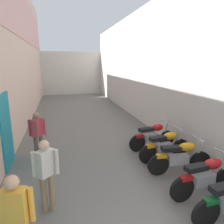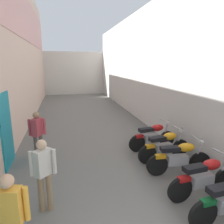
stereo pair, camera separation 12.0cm
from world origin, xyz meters
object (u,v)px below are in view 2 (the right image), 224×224
(motorcycle_fourth, at_px, (180,157))
(motorcycle_fifth, at_px, (165,145))
(motorcycle_sixth, at_px, (153,136))
(pedestrian_mid_alley, at_px, (44,170))
(pedestrian_by_doorway, at_px, (11,217))
(pedestrian_further_down, at_px, (37,132))
(motorcycle_third, at_px, (204,177))

(motorcycle_fourth, relative_size, motorcycle_fifth, 1.01)
(motorcycle_sixth, bearing_deg, motorcycle_fourth, -90.00)
(pedestrian_mid_alley, bearing_deg, motorcycle_fourth, 11.23)
(motorcycle_fourth, height_order, pedestrian_mid_alley, pedestrian_mid_alley)
(pedestrian_mid_alley, bearing_deg, motorcycle_fifth, 24.06)
(motorcycle_sixth, relative_size, pedestrian_mid_alley, 1.17)
(pedestrian_by_doorway, xyz_separation_m, pedestrian_mid_alley, (0.34, 1.25, 0.00))
(pedestrian_by_doorway, height_order, pedestrian_further_down, same)
(motorcycle_sixth, distance_m, pedestrian_mid_alley, 4.29)
(motorcycle_third, xyz_separation_m, motorcycle_sixth, (-0.00, 2.81, 0.00))
(motorcycle_fifth, bearing_deg, motorcycle_third, -90.00)
(pedestrian_by_doorway, bearing_deg, motorcycle_fifth, 36.30)
(motorcycle_fifth, height_order, motorcycle_sixth, same)
(motorcycle_fifth, xyz_separation_m, pedestrian_mid_alley, (-3.49, -1.56, 0.42))
(motorcycle_third, xyz_separation_m, pedestrian_by_doorway, (-3.83, -0.90, 0.42))
(motorcycle_third, xyz_separation_m, pedestrian_mid_alley, (-3.49, 0.35, 0.42))
(motorcycle_third, bearing_deg, motorcycle_sixth, 90.00)
(motorcycle_third, distance_m, motorcycle_fourth, 1.04)
(motorcycle_fifth, xyz_separation_m, motorcycle_sixth, (0.00, 0.90, 0.00))
(motorcycle_fourth, xyz_separation_m, motorcycle_sixth, (-0.00, 1.77, 0.00))
(motorcycle_fourth, distance_m, pedestrian_by_doorway, 4.31)
(motorcycle_third, distance_m, pedestrian_by_doorway, 3.95)
(motorcycle_sixth, distance_m, pedestrian_further_down, 3.90)
(motorcycle_third, height_order, motorcycle_fifth, same)
(motorcycle_fourth, bearing_deg, pedestrian_further_down, 154.90)
(motorcycle_fourth, xyz_separation_m, pedestrian_by_doorway, (-3.83, -1.95, 0.42))
(motorcycle_sixth, bearing_deg, pedestrian_mid_alley, -144.83)
(motorcycle_third, relative_size, pedestrian_mid_alley, 1.18)
(motorcycle_sixth, relative_size, pedestrian_further_down, 1.17)
(motorcycle_fourth, relative_size, pedestrian_further_down, 1.18)
(pedestrian_mid_alley, bearing_deg, motorcycle_third, -5.73)
(motorcycle_fourth, xyz_separation_m, pedestrian_mid_alley, (-3.49, -0.69, 0.42))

